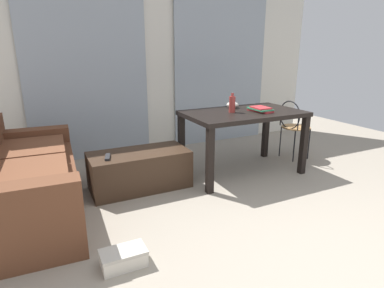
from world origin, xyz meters
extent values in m
plane|color=gray|center=(0.00, 1.29, 0.00)|extent=(8.10, 8.10, 0.00)
cube|color=silver|center=(0.00, 3.37, 1.31)|extent=(5.36, 0.10, 2.61)
cube|color=#99A3AD|center=(-1.03, 3.29, 1.16)|extent=(1.61, 0.03, 2.32)
cube|color=#99A3AD|center=(1.03, 3.29, 1.16)|extent=(1.61, 0.03, 2.32)
cube|color=brown|center=(-1.86, 1.87, 0.23)|extent=(0.95, 1.90, 0.46)
cube|color=brown|center=(-1.82, 2.70, 0.54)|extent=(0.86, 0.24, 0.16)
cube|color=brown|center=(-1.90, 1.05, 0.54)|extent=(0.86, 0.24, 0.16)
cube|color=brown|center=(-1.79, 2.24, 0.51)|extent=(0.65, 0.72, 0.10)
cube|color=brown|center=(-1.83, 1.51, 0.51)|extent=(0.65, 0.72, 0.10)
cube|color=#382619|center=(-0.76, 1.99, 0.21)|extent=(1.06, 0.51, 0.41)
cube|color=black|center=(0.51, 1.89, 0.74)|extent=(1.40, 0.82, 0.05)
cube|color=black|center=(-0.14, 1.53, 0.36)|extent=(0.07, 0.07, 0.72)
cube|color=black|center=(1.16, 1.53, 0.36)|extent=(0.07, 0.07, 0.72)
cube|color=black|center=(-0.14, 2.25, 0.36)|extent=(0.07, 0.07, 0.72)
cube|color=black|center=(1.16, 2.25, 0.36)|extent=(0.07, 0.07, 0.72)
cylinder|color=#B7844C|center=(1.50, 2.03, 0.44)|extent=(0.39, 0.39, 0.02)
cylinder|color=black|center=(1.63, 1.89, 0.22)|extent=(0.02, 0.02, 0.43)
cylinder|color=black|center=(1.63, 2.17, 0.22)|extent=(0.02, 0.02, 0.43)
cylinder|color=black|center=(1.36, 1.89, 0.22)|extent=(0.02, 0.02, 0.43)
cylinder|color=black|center=(1.36, 2.16, 0.22)|extent=(0.02, 0.02, 0.43)
torus|color=black|center=(1.36, 2.03, 0.63)|extent=(0.02, 0.38, 0.38)
cylinder|color=black|center=(1.36, 1.86, 0.54)|extent=(0.02, 0.02, 0.18)
cylinder|color=black|center=(1.36, 2.19, 0.54)|extent=(0.02, 0.02, 0.18)
cylinder|color=#99332D|center=(0.36, 1.91, 0.86)|extent=(0.07, 0.07, 0.19)
cylinder|color=#99332D|center=(0.36, 1.91, 0.97)|extent=(0.03, 0.03, 0.04)
ellipsoid|color=beige|center=(0.52, 2.15, 0.80)|extent=(0.15, 0.15, 0.08)
cube|color=red|center=(0.69, 1.80, 0.78)|extent=(0.19, 0.32, 0.02)
cube|color=#2D7F56|center=(0.68, 1.80, 0.80)|extent=(0.18, 0.30, 0.02)
cube|color=red|center=(0.68, 1.79, 0.81)|extent=(0.17, 0.23, 0.02)
cube|color=#232326|center=(-1.11, 1.94, 0.42)|extent=(0.09, 0.19, 0.02)
cube|color=beige|center=(-1.27, 0.74, 0.05)|extent=(0.31, 0.18, 0.10)
cube|color=beige|center=(-1.27, 0.74, 0.11)|extent=(0.32, 0.19, 0.02)
camera|label=1|loc=(-1.68, -1.20, 1.47)|focal=29.87mm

